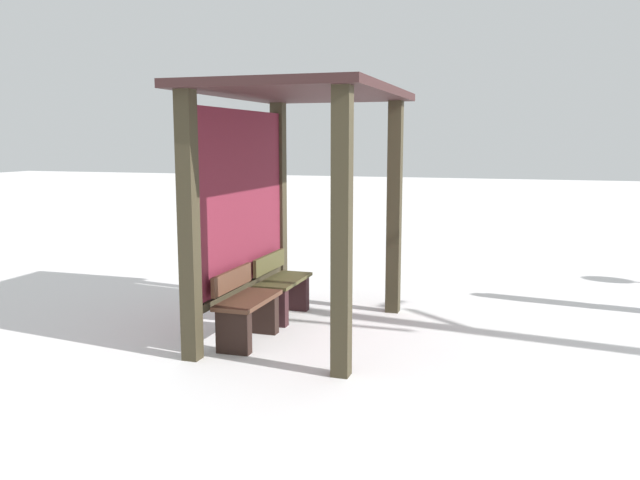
% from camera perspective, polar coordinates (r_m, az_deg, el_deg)
% --- Properties ---
extents(ground_plane, '(60.00, 60.00, 0.00)m').
position_cam_1_polar(ground_plane, '(7.15, -1.33, -8.00)').
color(ground_plane, white).
extents(bus_shelter, '(2.66, 1.83, 2.58)m').
position_cam_1_polar(bus_shelter, '(6.93, -3.30, 6.92)').
color(bus_shelter, '#352E1F').
rests_on(bus_shelter, ground).
extents(bench_left_inside, '(0.92, 0.39, 0.75)m').
position_cam_1_polar(bench_left_inside, '(6.76, -6.38, -6.13)').
color(bench_left_inside, '#4C2F20').
rests_on(bench_left_inside, ground).
extents(bench_center_inside, '(0.92, 0.40, 0.74)m').
position_cam_1_polar(bench_center_inside, '(7.68, -3.30, -4.35)').
color(bench_center_inside, '#433E22').
rests_on(bench_center_inside, ground).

